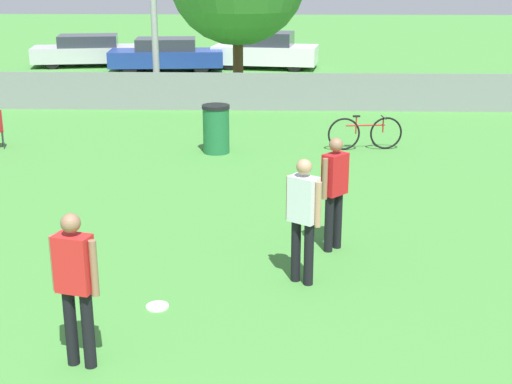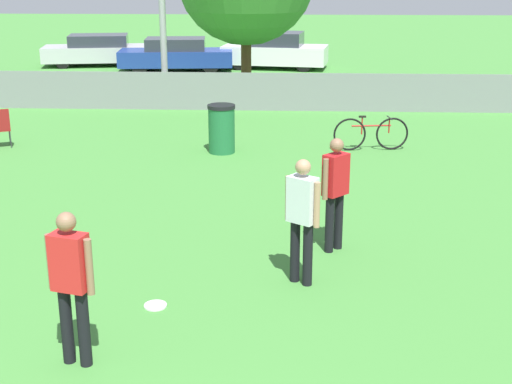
% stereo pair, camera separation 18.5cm
% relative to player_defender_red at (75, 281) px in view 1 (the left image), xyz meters
% --- Properties ---
extents(fence_backline, '(26.68, 0.07, 1.21)m').
position_rel_player_defender_red_xyz_m(fence_backline, '(0.47, 13.94, -0.43)').
color(fence_backline, gray).
rests_on(fence_backline, ground_plane).
extents(player_defender_red, '(0.52, 0.31, 1.71)m').
position_rel_player_defender_red_xyz_m(player_defender_red, '(0.00, 0.00, 0.00)').
color(player_defender_red, black).
rests_on(player_defender_red, ground_plane).
extents(player_thrower_red, '(0.42, 0.42, 1.71)m').
position_rel_player_defender_red_xyz_m(player_thrower_red, '(2.90, 3.33, 0.00)').
color(player_thrower_red, black).
rests_on(player_thrower_red, ground_plane).
extents(player_receiver_white, '(0.45, 0.40, 1.71)m').
position_rel_player_defender_red_xyz_m(player_receiver_white, '(2.40, 2.15, 0.00)').
color(player_receiver_white, black).
rests_on(player_receiver_white, ground_plane).
extents(frisbee_disc, '(0.29, 0.29, 0.03)m').
position_rel_player_defender_red_xyz_m(frisbee_disc, '(0.58, 1.35, -0.97)').
color(frisbee_disc, white).
rests_on(frisbee_disc, ground_plane).
extents(bicycle_sideline, '(1.73, 0.44, 0.80)m').
position_rel_player_defender_red_xyz_m(bicycle_sideline, '(4.07, 9.41, -0.59)').
color(bicycle_sideline, black).
rests_on(bicycle_sideline, ground_plane).
extents(trash_bin, '(0.62, 0.62, 1.09)m').
position_rel_player_defender_red_xyz_m(trash_bin, '(0.68, 9.02, -0.43)').
color(trash_bin, '#1E6638').
rests_on(trash_bin, ground_plane).
extents(parked_car_silver, '(4.83, 2.55, 1.28)m').
position_rel_player_defender_red_xyz_m(parked_car_silver, '(-5.87, 23.35, -0.35)').
color(parked_car_silver, black).
rests_on(parked_car_silver, ground_plane).
extents(parked_car_blue, '(4.61, 2.19, 1.30)m').
position_rel_player_defender_red_xyz_m(parked_car_blue, '(-2.38, 21.86, -0.33)').
color(parked_car_blue, black).
rests_on(parked_car_blue, ground_plane).
extents(parked_car_white, '(4.41, 2.42, 1.46)m').
position_rel_player_defender_red_xyz_m(parked_car_white, '(1.54, 22.88, -0.28)').
color(parked_car_white, black).
rests_on(parked_car_white, ground_plane).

